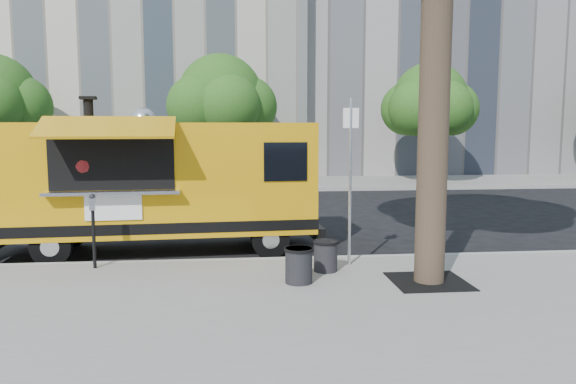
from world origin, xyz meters
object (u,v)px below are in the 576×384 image
(far_tree_c, at_px, (430,101))
(food_truck, at_px, (161,181))
(trash_bin_left, at_px, (299,264))
(trash_bin_right, at_px, (326,255))
(parking_meter, at_px, (93,222))
(sign_post, at_px, (350,172))
(far_tree_b, at_px, (220,97))

(far_tree_c, xyz_separation_m, food_truck, (-10.03, -11.92, -2.20))
(trash_bin_left, bearing_deg, trash_bin_right, 51.08)
(parking_meter, bearing_deg, trash_bin_right, -8.62)
(food_truck, bearing_deg, trash_bin_left, -54.45)
(sign_post, bearing_deg, far_tree_b, 100.15)
(parking_meter, xyz_separation_m, trash_bin_left, (3.49, -1.29, -0.53))
(far_tree_c, distance_m, food_truck, 15.73)
(sign_post, xyz_separation_m, trash_bin_right, (-0.51, -0.41, -1.41))
(sign_post, xyz_separation_m, parking_meter, (-4.55, 0.20, -0.87))
(parking_meter, height_order, trash_bin_left, parking_meter)
(far_tree_b, height_order, trash_bin_right, far_tree_b)
(far_tree_c, height_order, sign_post, far_tree_c)
(sign_post, distance_m, food_truck, 4.13)
(far_tree_b, xyz_separation_m, trash_bin_right, (2.04, -14.66, -3.40))
(food_truck, bearing_deg, far_tree_b, 81.78)
(sign_post, xyz_separation_m, food_truck, (-3.58, 2.03, -0.33))
(sign_post, bearing_deg, food_truck, 150.47)
(far_tree_c, relative_size, sign_post, 1.74)
(parking_meter, height_order, trash_bin_right, parking_meter)
(far_tree_c, relative_size, food_truck, 0.78)
(sign_post, bearing_deg, trash_bin_left, -133.97)
(trash_bin_right, bearing_deg, far_tree_c, 64.16)
(far_tree_c, xyz_separation_m, trash_bin_right, (-6.96, -14.36, -3.28))
(food_truck, relative_size, trash_bin_left, 11.64)
(food_truck, height_order, trash_bin_right, food_truck)
(far_tree_b, height_order, trash_bin_left, far_tree_b)
(far_tree_c, bearing_deg, food_truck, -130.07)
(far_tree_b, distance_m, food_truck, 12.48)
(far_tree_c, distance_m, sign_post, 15.48)
(sign_post, distance_m, trash_bin_left, 2.06)
(food_truck, xyz_separation_m, trash_bin_left, (2.52, -3.12, -1.06))
(trash_bin_left, height_order, trash_bin_right, trash_bin_left)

